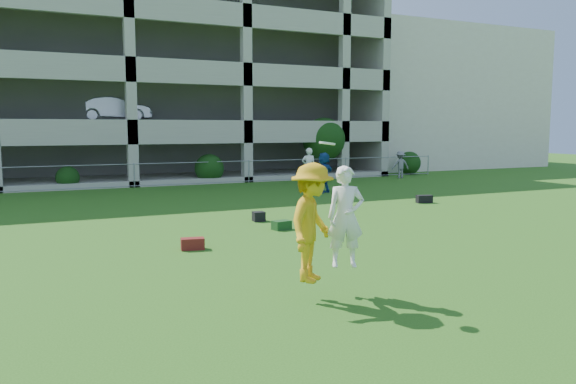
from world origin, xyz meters
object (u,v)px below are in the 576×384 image
bystander_d (324,173)px  bystander_f (400,165)px  frisbee_contest (319,221)px  crate_d (259,216)px  parking_garage (106,77)px  stucco_building (406,101)px  bystander_e (309,167)px

bystander_d → bystander_f: bystander_d is taller
bystander_f → frisbee_contest: size_ratio=0.66×
crate_d → parking_garage: 21.43m
crate_d → parking_garage: parking_garage is taller
stucco_building → bystander_e: 19.51m
stucco_building → bystander_d: 22.01m
bystander_e → crate_d: bystander_e is taller
bystander_f → bystander_e: bearing=28.2°
frisbee_contest → parking_garage: 28.78m
bystander_f → crate_d: bearing=53.5°
bystander_e → crate_d: size_ratio=5.46×
stucco_building → bystander_e: size_ratio=8.37×
bystander_f → stucco_building: bearing=-113.2°
bystander_f → crate_d: bystander_f is taller
stucco_building → bystander_e: (-14.91, -11.92, -4.04)m
bystander_f → crate_d: size_ratio=4.48×
stucco_building → bystander_e: stucco_building is taller
bystander_f → frisbee_contest: bearing=65.2°
bystander_d → bystander_e: size_ratio=0.95×
bystander_d → parking_garage: 17.11m
stucco_building → crate_d: stucco_building is taller
stucco_building → crate_d: (-21.27, -20.83, -4.85)m
bystander_d → frisbee_contest: frisbee_contest is taller
crate_d → stucco_building: bearing=44.4°
bystander_d → frisbee_contest: 15.81m
bystander_e → stucco_building: bearing=-119.8°
bystander_e → crate_d: (-6.36, -8.91, -0.81)m
bystander_e → parking_garage: size_ratio=0.06×
parking_garage → bystander_d: bearing=-63.3°
bystander_d → crate_d: 8.19m
stucco_building → bystander_f: stucco_building is taller
bystander_e → bystander_f: size_ratio=1.22×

